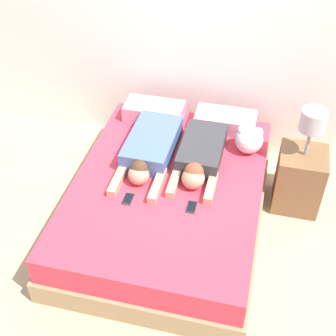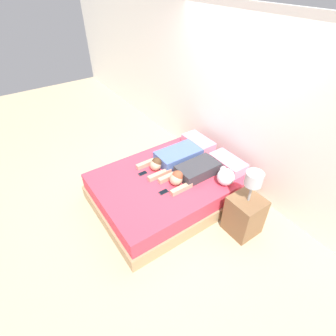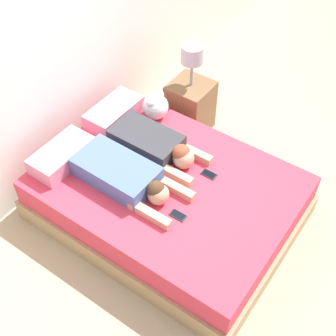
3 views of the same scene
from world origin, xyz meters
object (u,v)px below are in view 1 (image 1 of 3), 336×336
nightstand (300,175)px  cell_phone_right (192,207)px  person_right (200,157)px  plush_toy (249,139)px  pillow_head_right (225,121)px  pillow_head_left (154,111)px  person_left (150,149)px  bed (168,201)px  cell_phone_left (128,199)px

nightstand → cell_phone_right: bearing=-138.7°
person_right → plush_toy: (0.39, 0.29, 0.04)m
plush_toy → nightstand: bearing=-9.7°
plush_toy → nightstand: nightstand is taller
pillow_head_right → plush_toy: (0.25, -0.30, 0.05)m
pillow_head_left → person_left: bearing=-78.9°
person_right → plush_toy: 0.49m
bed → cell_phone_left: bearing=-132.9°
cell_phone_right → nightstand: size_ratio=0.13×
pillow_head_right → cell_phone_left: bearing=-117.9°
bed → pillow_head_right: (0.35, 0.87, 0.31)m
cell_phone_right → plush_toy: size_ratio=0.51×
person_right → cell_phone_left: person_right is taller
pillow_head_right → nightstand: bearing=-27.5°
cell_phone_left → nightstand: size_ratio=0.13×
pillow_head_left → cell_phone_right: 1.27m
pillow_head_left → plush_toy: size_ratio=2.19×
pillow_head_right → person_right: person_right is taller
pillow_head_right → cell_phone_right: 1.13m
person_left → nightstand: bearing=9.1°
pillow_head_left → person_right: bearing=-46.6°
pillow_head_right → person_right: size_ratio=0.64×
cell_phone_right → nightstand: (0.84, 0.74, -0.13)m
bed → cell_phone_left: cell_phone_left is taller
bed → person_right: (0.21, 0.28, 0.32)m
pillow_head_right → cell_phone_right: pillow_head_right is taller
person_right → bed: bearing=-127.6°
bed → person_left: person_left is taller
cell_phone_left → nightstand: (1.35, 0.77, -0.13)m
pillow_head_left → cell_phone_left: (0.09, -1.15, -0.07)m
bed → plush_toy: plush_toy is taller
plush_toy → pillow_head_right: bearing=129.9°
pillow_head_left → bed: bearing=-68.2°
person_left → plush_toy: bearing=19.5°
pillow_head_right → cell_phone_left: pillow_head_right is taller
pillow_head_right → cell_phone_left: 1.31m
cell_phone_right → plush_toy: 0.90m
person_left → cell_phone_right: (0.48, -0.52, -0.08)m
cell_phone_left → plush_toy: 1.22m
person_left → plush_toy: size_ratio=3.89×
person_right → plush_toy: bearing=36.9°
cell_phone_left → cell_phone_right: 0.51m
plush_toy → nightstand: (0.49, -0.08, -0.25)m
person_left → cell_phone_left: (-0.03, -0.56, -0.08)m
pillow_head_right → cell_phone_right: bearing=-94.9°
person_left → person_right: (0.44, 0.00, -0.00)m
person_right → nightstand: bearing=13.4°
cell_phone_right → plush_toy: bearing=66.9°
pillow_head_right → person_left: bearing=-134.2°
person_right → nightstand: 0.92m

